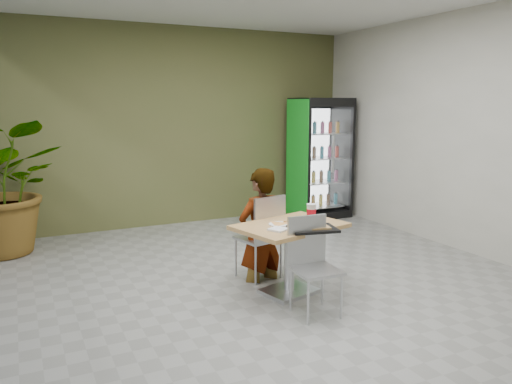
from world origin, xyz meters
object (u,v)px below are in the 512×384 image
beverage_fridge (320,158)px  soda_cup (311,213)px  chair_near (311,257)px  cafeteria_tray (313,229)px  dining_table (290,244)px  chair_far (264,231)px  seated_woman (260,237)px  potted_plant (4,187)px

beverage_fridge → soda_cup: bearing=-124.6°
chair_near → cafeteria_tray: chair_near is taller
dining_table → chair_near: bearing=-94.6°
chair_near → beverage_fridge: size_ratio=0.45×
beverage_fridge → chair_near: bearing=-124.2°
chair_far → seated_woman: seated_woman is taller
dining_table → chair_near: 0.49m
dining_table → cafeteria_tray: 0.40m
potted_plant → seated_woman: bearing=-42.0°
chair_near → seated_woman: seated_woman is taller
beverage_fridge → potted_plant: size_ratio=1.15×
seated_woman → cafeteria_tray: 0.91m
cafeteria_tray → potted_plant: (-2.75, 3.19, 0.13)m
dining_table → beverage_fridge: 3.79m
dining_table → chair_far: size_ratio=1.26×
chair_far → cafeteria_tray: (0.14, -0.80, 0.19)m
chair_near → beverage_fridge: (2.33, 3.46, 0.49)m
dining_table → seated_woman: 0.55m
chair_near → potted_plant: size_ratio=0.52×
soda_cup → cafeteria_tray: size_ratio=0.40×
chair_near → cafeteria_tray: bearing=57.8°
soda_cup → seated_woman: bearing=126.4°
seated_woman → beverage_fridge: beverage_fridge is taller
seated_woman → potted_plant: potted_plant is taller
seated_woman → soda_cup: 0.70m
potted_plant → soda_cup: bearing=-43.7°
chair_near → soda_cup: (0.32, 0.53, 0.30)m
chair_far → seated_woman: size_ratio=0.62×
chair_far → soda_cup: bearing=114.8°
dining_table → soda_cup: soda_cup is taller
chair_near → seated_woman: bearing=95.2°
dining_table → beverage_fridge: bearing=52.4°
soda_cup → beverage_fridge: beverage_fridge is taller
chair_far → potted_plant: potted_plant is taller
chair_near → beverage_fridge: bearing=59.1°
dining_table → beverage_fridge: (2.29, 2.98, 0.50)m
dining_table → soda_cup: (0.29, 0.04, 0.30)m
cafeteria_tray → beverage_fridge: 3.97m
soda_cup → potted_plant: (-2.96, 2.82, 0.06)m
soda_cup → beverage_fridge: (2.00, 2.93, 0.20)m
cafeteria_tray → potted_plant: bearing=130.8°
chair_near → seated_woman: size_ratio=0.59×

